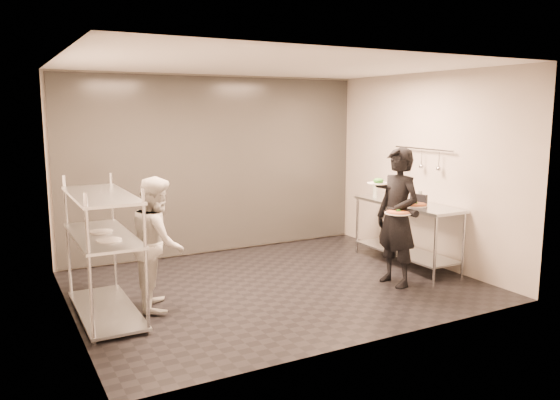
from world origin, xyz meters
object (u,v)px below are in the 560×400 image
salad_plate (378,182)px  bottle_dark (394,192)px  pizza_plate_far (416,205)px  chef (158,242)px  bottle_green (375,189)px  pos_monitor (419,201)px  pass_rack (103,247)px  prep_counter (407,222)px  pizza_plate_near (398,212)px  bottle_clear (420,198)px  waiter (397,217)px

salad_plate → bottle_dark: (0.89, 0.74, -0.29)m
pizza_plate_far → salad_plate: salad_plate is taller
pizza_plate_far → salad_plate: size_ratio=1.01×
chef → bottle_green: chef is taller
pizza_plate_far → salad_plate: 0.58m
pos_monitor → bottle_green: bottle_green is taller
pass_rack → pizza_plate_far: pass_rack is taller
chef → bottle_dark: bearing=-68.7°
prep_counter → bottle_dark: bearing=89.4°
pizza_plate_near → pos_monitor: (0.81, 0.52, 0.01)m
salad_plate → pos_monitor: size_ratio=1.15×
prep_counter → bottle_clear: size_ratio=9.41×
pizza_plate_far → prep_counter: bearing=54.3°
chef → bottle_green: bearing=-63.6°
waiter → bottle_dark: (0.78, 1.01, 0.15)m
salad_plate → bottle_green: size_ratio=1.12×
chef → pizza_plate_far: (3.10, -0.84, 0.31)m
prep_counter → bottle_dark: bottle_dark is taller
pass_rack → pos_monitor: 4.23m
pass_rack → prep_counter: (4.33, 0.00, -0.14)m
pass_rack → waiter: size_ratio=0.89×
chef → pos_monitor: (3.61, -0.33, 0.25)m
waiter → bottle_green: (0.68, 1.33, 0.15)m
salad_plate → pos_monitor: 0.84m
pizza_plate_far → bottle_green: (0.53, 1.50, -0.02)m
waiter → bottle_clear: 1.00m
chef → pos_monitor: 3.63m
pass_rack → chef: size_ratio=1.05×
prep_counter → pos_monitor: 0.54m
salad_plate → bottle_green: (0.79, 1.06, -0.28)m
chef → pizza_plate_near: 2.94m
waiter → salad_plate: waiter is taller
prep_counter → pos_monitor: bearing=-108.4°
bottle_clear → chef: bearing=177.7°
chef → bottle_dark: 3.76m
prep_counter → pizza_plate_near: pizza_plate_near is taller
pos_monitor → bottle_dark: bottle_dark is taller
waiter → bottle_clear: (0.85, 0.51, 0.12)m
pass_rack → pizza_plate_far: size_ratio=5.43×
bottle_clear → bottle_dark: 0.50m
waiter → chef: (-2.95, 0.67, -0.14)m
chef → bottle_clear: chef is taller
chef → bottle_clear: bearing=-76.3°
pizza_plate_far → pos_monitor: size_ratio=1.15×
prep_counter → waiter: waiter is taller
chef → waiter: bearing=-86.7°
waiter → chef: bearing=-107.5°
pass_rack → chef: chef is taller
prep_counter → bottle_clear: (0.07, -0.18, 0.39)m
pizza_plate_far → bottle_clear: bearing=44.7°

